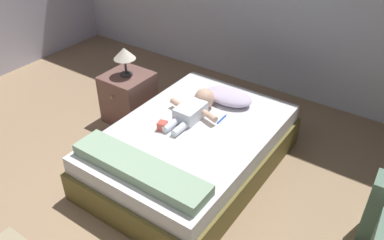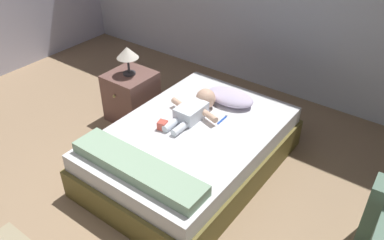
{
  "view_description": "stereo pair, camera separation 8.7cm",
  "coord_description": "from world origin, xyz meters",
  "views": [
    {
      "loc": [
        1.7,
        -1.07,
        2.4
      ],
      "look_at": [
        0.15,
        1.17,
        0.53
      ],
      "focal_mm": 36.46,
      "sensor_mm": 36.0,
      "label": 1
    },
    {
      "loc": [
        1.78,
        -1.02,
        2.4
      ],
      "look_at": [
        0.15,
        1.17,
        0.53
      ],
      "focal_mm": 36.46,
      "sensor_mm": 36.0,
      "label": 2
    }
  ],
  "objects": [
    {
      "name": "blanket",
      "position": [
        0.15,
        0.49,
        0.48
      ],
      "size": [
        1.16,
        0.26,
        0.09
      ],
      "color": "#92B595",
      "rests_on": "bed"
    },
    {
      "name": "toy_block",
      "position": [
        -0.06,
        1.03,
        0.47
      ],
      "size": [
        0.09,
        0.09,
        0.07
      ],
      "color": "#D75446",
      "rests_on": "bed"
    },
    {
      "name": "nightstand",
      "position": [
        -0.87,
        1.46,
        0.26
      ],
      "size": [
        0.45,
        0.48,
        0.53
      ],
      "color": "brown",
      "rests_on": "ground_plane"
    },
    {
      "name": "lamp",
      "position": [
        -0.87,
        1.46,
        0.76
      ],
      "size": [
        0.22,
        0.22,
        0.3
      ],
      "color": "#333338",
      "rests_on": "nightstand"
    },
    {
      "name": "baby",
      "position": [
        0.03,
        1.39,
        0.51
      ],
      "size": [
        0.52,
        0.63,
        0.19
      ],
      "color": "white",
      "rests_on": "bed"
    },
    {
      "name": "toothbrush",
      "position": [
        0.28,
        1.46,
        0.44
      ],
      "size": [
        0.02,
        0.16,
        0.02
      ],
      "color": "blue",
      "rests_on": "bed"
    },
    {
      "name": "bed",
      "position": [
        0.15,
        1.17,
        0.21
      ],
      "size": [
        1.28,
        1.87,
        0.43
      ],
      "color": "brown",
      "rests_on": "ground_plane"
    },
    {
      "name": "pillow",
      "position": [
        0.17,
        1.75,
        0.49
      ],
      "size": [
        0.48,
        0.29,
        0.11
      ],
      "color": "silver",
      "rests_on": "bed"
    }
  ]
}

